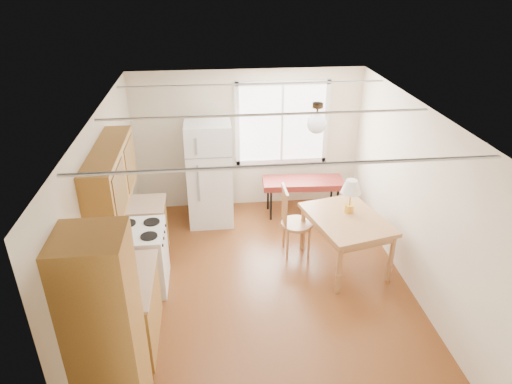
{
  "coord_description": "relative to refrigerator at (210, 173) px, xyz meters",
  "views": [
    {
      "loc": [
        -0.67,
        -5.1,
        4.07
      ],
      "look_at": [
        -0.06,
        0.65,
        1.15
      ],
      "focal_mm": 32.0,
      "sensor_mm": 36.0,
      "label": 1
    }
  ],
  "objects": [
    {
      "name": "room_shell",
      "position": [
        0.7,
        -1.94,
        0.35
      ],
      "size": [
        4.6,
        5.6,
        2.62
      ],
      "color": "#522710",
      "rests_on": "ground"
    },
    {
      "name": "kitchen_run",
      "position": [
        -1.01,
        -2.58,
        -0.06
      ],
      "size": [
        0.65,
        3.4,
        2.2
      ],
      "color": "brown",
      "rests_on": "ground"
    },
    {
      "name": "window_unit",
      "position": [
        1.3,
        0.53,
        0.65
      ],
      "size": [
        1.64,
        0.05,
        1.51
      ],
      "color": "white",
      "rests_on": "room_shell"
    },
    {
      "name": "pendant_light",
      "position": [
        1.4,
        -1.54,
        1.34
      ],
      "size": [
        0.26,
        0.26,
        0.4
      ],
      "color": "#302315",
      "rests_on": "room_shell"
    },
    {
      "name": "refrigerator",
      "position": [
        0.0,
        0.0,
        0.0
      ],
      "size": [
        0.74,
        0.77,
        1.8
      ],
      "rotation": [
        0.0,
        0.0,
        -0.0
      ],
      "color": "white",
      "rests_on": "ground"
    },
    {
      "name": "bench",
      "position": [
        1.63,
        0.08,
        -0.32
      ],
      "size": [
        1.43,
        0.6,
        0.65
      ],
      "rotation": [
        0.0,
        0.0,
        -0.06
      ],
      "color": "maroon",
      "rests_on": "ground"
    },
    {
      "name": "dining_table",
      "position": [
        1.94,
        -1.55,
        -0.2
      ],
      "size": [
        1.24,
        1.47,
        0.8
      ],
      "rotation": [
        0.0,
        0.0,
        0.24
      ],
      "color": "#9D683C",
      "rests_on": "ground"
    },
    {
      "name": "chair",
      "position": [
        1.19,
        -1.15,
        -0.26
      ],
      "size": [
        0.49,
        0.49,
        1.1
      ],
      "rotation": [
        0.0,
        0.0,
        0.01
      ],
      "color": "#9D683C",
      "rests_on": "ground"
    },
    {
      "name": "table_lamp",
      "position": [
        2.01,
        -1.39,
        0.27
      ],
      "size": [
        0.3,
        0.3,
        0.51
      ],
      "rotation": [
        0.0,
        0.0,
        0.06
      ],
      "color": "gold",
      "rests_on": "dining_table"
    },
    {
      "name": "coffee_maker",
      "position": [
        -1.02,
        -3.13,
        0.13
      ],
      "size": [
        0.19,
        0.24,
        0.35
      ],
      "rotation": [
        0.0,
        0.0,
        -0.08
      ],
      "color": "black",
      "rests_on": "kitchen_run"
    },
    {
      "name": "kettle",
      "position": [
        -1.02,
        -2.38,
        0.09
      ],
      "size": [
        0.12,
        0.12,
        0.22
      ],
      "color": "red",
      "rests_on": "kitchen_run"
    }
  ]
}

